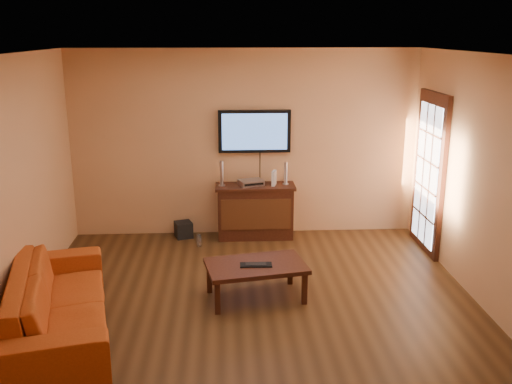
{
  "coord_description": "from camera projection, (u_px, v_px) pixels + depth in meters",
  "views": [
    {
      "loc": [
        -0.28,
        -5.62,
        2.91
      ],
      "look_at": [
        0.07,
        0.8,
        1.1
      ],
      "focal_mm": 40.0,
      "sensor_mm": 36.0,
      "label": 1
    }
  ],
  "objects": [
    {
      "name": "french_door",
      "position": [
        429.0,
        175.0,
        7.69
      ],
      "size": [
        0.07,
        1.02,
        2.22
      ],
      "color": "black",
      "rests_on": "ground"
    },
    {
      "name": "keyboard",
      "position": [
        256.0,
        265.0,
        6.32
      ],
      "size": [
        0.36,
        0.14,
        0.02
      ],
      "color": "black",
      "rests_on": "coffee_table"
    },
    {
      "name": "bottle",
      "position": [
        199.0,
        241.0,
        8.0
      ],
      "size": [
        0.07,
        0.07,
        0.19
      ],
      "color": "white",
      "rests_on": "ground"
    },
    {
      "name": "speaker_left",
      "position": [
        222.0,
        175.0,
        8.11
      ],
      "size": [
        0.1,
        0.1,
        0.36
      ],
      "color": "silver",
      "rests_on": "media_console"
    },
    {
      "name": "television",
      "position": [
        254.0,
        131.0,
        8.16
      ],
      "size": [
        1.04,
        0.08,
        0.61
      ],
      "color": "black",
      "rests_on": "ground"
    },
    {
      "name": "subwoofer",
      "position": [
        184.0,
        230.0,
        8.35
      ],
      "size": [
        0.29,
        0.29,
        0.23
      ],
      "primitive_type": "cube",
      "rotation": [
        0.0,
        0.0,
        0.32
      ],
      "color": "black",
      "rests_on": "ground"
    },
    {
      "name": "coffee_table",
      "position": [
        256.0,
        268.0,
        6.38
      ],
      "size": [
        1.2,
        0.85,
        0.41
      ],
      "color": "black",
      "rests_on": "ground"
    },
    {
      "name": "av_receiver",
      "position": [
        251.0,
        182.0,
        8.2
      ],
      "size": [
        0.39,
        0.33,
        0.08
      ],
      "primitive_type": "cube",
      "rotation": [
        0.0,
        0.0,
        0.31
      ],
      "color": "silver",
      "rests_on": "media_console"
    },
    {
      "name": "game_console",
      "position": [
        274.0,
        178.0,
        8.16
      ],
      "size": [
        0.09,
        0.16,
        0.21
      ],
      "primitive_type": "cube",
      "rotation": [
        0.0,
        0.0,
        -0.28
      ],
      "color": "white",
      "rests_on": "media_console"
    },
    {
      "name": "speaker_right",
      "position": [
        286.0,
        174.0,
        8.2
      ],
      "size": [
        0.09,
        0.09,
        0.33
      ],
      "color": "silver",
      "rests_on": "media_console"
    },
    {
      "name": "ground_plane",
      "position": [
        254.0,
        309.0,
        6.21
      ],
      "size": [
        5.0,
        5.0,
        0.0
      ],
      "primitive_type": "plane",
      "color": "#341F0E",
      "rests_on": "ground"
    },
    {
      "name": "media_console",
      "position": [
        255.0,
        211.0,
        8.29
      ],
      "size": [
        1.14,
        0.44,
        0.78
      ],
      "color": "black",
      "rests_on": "ground"
    },
    {
      "name": "room_walls",
      "position": [
        251.0,
        146.0,
        6.35
      ],
      "size": [
        5.0,
        5.0,
        5.0
      ],
      "color": "tan",
      "rests_on": "ground"
    },
    {
      "name": "sofa",
      "position": [
        58.0,
        291.0,
        5.63
      ],
      "size": [
        1.17,
        2.35,
        0.88
      ],
      "primitive_type": "imported",
      "rotation": [
        0.0,
        0.0,
        1.81
      ],
      "color": "#A94012",
      "rests_on": "ground"
    }
  ]
}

